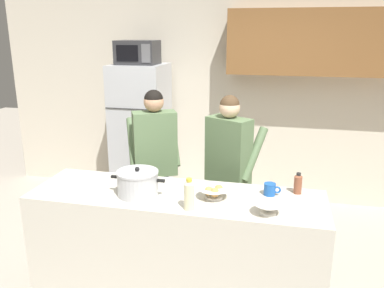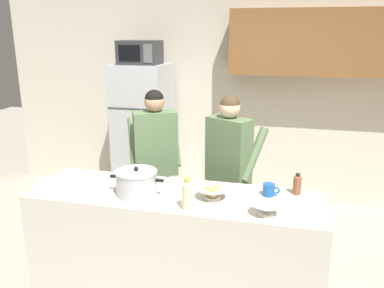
# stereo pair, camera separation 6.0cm
# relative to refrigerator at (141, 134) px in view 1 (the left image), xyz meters

# --- Properties ---
(back_wall_unit) EXTENTS (6.00, 0.48, 2.60)m
(back_wall_unit) POSITION_rel_refrigerator_xyz_m (1.23, 0.40, 0.59)
(back_wall_unit) COLOR beige
(back_wall_unit) RESTS_ON ground
(kitchen_island) EXTENTS (2.29, 0.68, 0.92)m
(kitchen_island) POSITION_rel_refrigerator_xyz_m (0.96, -1.85, -0.41)
(kitchen_island) COLOR beige
(kitchen_island) RESTS_ON ground
(refrigerator) EXTENTS (0.64, 0.68, 1.75)m
(refrigerator) POSITION_rel_refrigerator_xyz_m (0.00, 0.00, 0.00)
(refrigerator) COLOR #B7BABF
(refrigerator) RESTS_ON ground
(microwave) EXTENTS (0.48, 0.37, 0.28)m
(microwave) POSITION_rel_refrigerator_xyz_m (0.00, -0.02, 1.01)
(microwave) COLOR #2D2D30
(microwave) RESTS_ON refrigerator
(person_near_pot) EXTENTS (0.60, 0.56, 1.61)m
(person_near_pot) POSITION_rel_refrigerator_xyz_m (0.55, -1.10, 0.13)
(person_near_pot) COLOR #33384C
(person_near_pot) RESTS_ON ground
(person_by_sink) EXTENTS (0.60, 0.57, 1.59)m
(person_by_sink) POSITION_rel_refrigerator_xyz_m (1.27, -1.13, 0.11)
(person_by_sink) COLOR black
(person_by_sink) RESTS_ON ground
(cooking_pot) EXTENTS (0.43, 0.32, 0.23)m
(cooking_pot) POSITION_rel_refrigerator_xyz_m (0.68, -1.93, 0.14)
(cooking_pot) COLOR silver
(cooking_pot) RESTS_ON kitchen_island
(coffee_mug) EXTENTS (0.13, 0.09, 0.10)m
(coffee_mug) POSITION_rel_refrigerator_xyz_m (1.67, -1.71, 0.09)
(coffee_mug) COLOR #1E59B2
(coffee_mug) RESTS_ON kitchen_island
(bread_bowl) EXTENTS (0.24, 0.24, 0.10)m
(bread_bowl) POSITION_rel_refrigerator_xyz_m (1.26, -1.87, 0.10)
(bread_bowl) COLOR white
(bread_bowl) RESTS_ON kitchen_island
(empty_bowl) EXTENTS (0.21, 0.21, 0.08)m
(empty_bowl) POSITION_rel_refrigerator_xyz_m (1.67, -2.05, 0.09)
(empty_bowl) COLOR white
(empty_bowl) RESTS_ON kitchen_island
(bottle_near_edge) EXTENTS (0.07, 0.07, 0.23)m
(bottle_near_edge) POSITION_rel_refrigerator_xyz_m (1.12, -2.09, 0.16)
(bottle_near_edge) COLOR beige
(bottle_near_edge) RESTS_ON kitchen_island
(bottle_mid_counter) EXTENTS (0.06, 0.06, 0.17)m
(bottle_mid_counter) POSITION_rel_refrigerator_xyz_m (1.88, -1.62, 0.13)
(bottle_mid_counter) COLOR brown
(bottle_mid_counter) RESTS_ON kitchen_island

